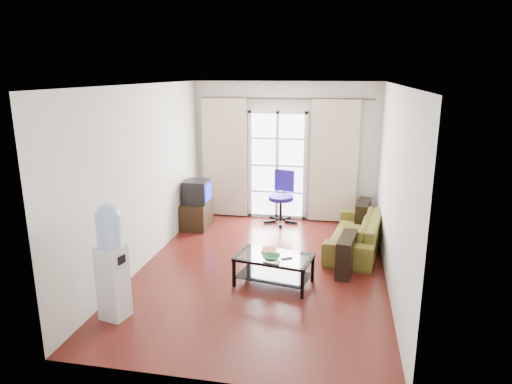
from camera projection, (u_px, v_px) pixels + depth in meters
The scene contains 20 objects.
floor at pixel (262, 269), 6.83m from camera, with size 5.20×5.20×0.00m, color #5A1C15.
ceiling at pixel (263, 85), 6.14m from camera, with size 5.20×5.20×0.00m, color white.
wall_back at pixel (285, 152), 8.95m from camera, with size 3.60×0.02×2.70m, color silver.
wall_front at pixel (211, 250), 4.02m from camera, with size 3.60×0.02×2.70m, color silver.
wall_left at pixel (144, 177), 6.81m from camera, with size 0.02×5.20×2.70m, color silver.
wall_right at pixel (393, 188), 6.16m from camera, with size 0.02×5.20×2.70m, color silver.
french_door at pixel (277, 166), 9.00m from camera, with size 1.16×0.06×2.15m.
curtain_rod at pixel (286, 99), 8.60m from camera, with size 0.04×0.04×3.30m, color #4C3F2D.
curtain_left at pixel (225, 158), 9.10m from camera, with size 0.90×0.07×2.35m, color beige.
curtain_right at pixel (334, 162), 8.70m from camera, with size 0.90×0.07×2.35m, color beige.
radiator at pixel (324, 205), 8.97m from camera, with size 0.64×0.12×0.64m, color #9F9FA2.
sofa at pixel (356, 233), 7.57m from camera, with size 1.04×2.02×0.56m, color brown.
coffee_table at pixel (274, 266), 6.30m from camera, with size 1.12×0.77×0.42m.
bowl at pixel (271, 257), 6.14m from camera, with size 0.26×0.26×0.06m, color #338C46.
book at pixel (262, 250), 6.45m from camera, with size 0.19×0.26×0.02m, color #AA142B.
remote at pixel (287, 258), 6.17m from camera, with size 0.15×0.04×0.02m, color black.
tv_stand at pixel (197, 215), 8.62m from camera, with size 0.45×0.68×0.50m, color black.
crt_tv at pixel (196, 191), 8.48m from camera, with size 0.48×0.47×0.42m.
task_chair at pixel (281, 207), 8.93m from camera, with size 0.80×0.80×1.01m.
water_cooler at pixel (111, 260), 5.33m from camera, with size 0.34×0.34×1.41m.
Camera 1 is at (1.10, -6.21, 2.87)m, focal length 32.00 mm.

